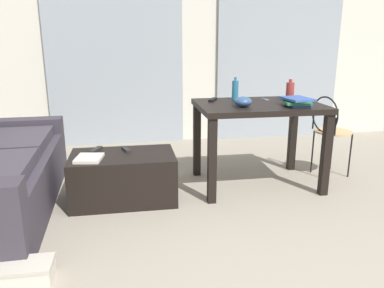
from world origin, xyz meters
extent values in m
plane|color=gray|center=(0.00, 1.40, 0.00)|extent=(8.66, 8.66, 0.00)
cube|color=silver|center=(0.00, 3.61, 1.24)|extent=(5.80, 0.10, 2.48)
cube|color=#99A3AD|center=(-1.11, 3.52, 1.10)|extent=(1.74, 0.03, 2.20)
cube|color=#99A3AD|center=(1.11, 3.52, 1.10)|extent=(1.74, 0.03, 2.20)
cube|color=#38333D|center=(-2.10, 2.47, 0.51)|extent=(0.88, 0.23, 0.15)
cube|color=#3E3944|center=(-2.04, 1.95, 0.48)|extent=(0.66, 0.81, 0.10)
cube|color=black|center=(-1.05, 1.59, 0.21)|extent=(0.89, 0.55, 0.42)
cube|color=black|center=(0.22, 1.76, 0.77)|extent=(1.14, 0.81, 0.05)
cube|color=black|center=(-0.30, 1.41, 0.37)|extent=(0.07, 0.07, 0.75)
cube|color=black|center=(0.74, 1.41, 0.37)|extent=(0.07, 0.07, 0.75)
cube|color=black|center=(-0.30, 2.11, 0.37)|extent=(0.07, 0.07, 0.75)
cube|color=black|center=(0.74, 2.11, 0.37)|extent=(0.07, 0.07, 0.75)
cylinder|color=tan|center=(1.06, 1.88, 0.46)|extent=(0.37, 0.37, 0.02)
cylinder|color=black|center=(1.22, 1.79, 0.23)|extent=(0.02, 0.02, 0.46)
cylinder|color=black|center=(1.16, 2.04, 0.23)|extent=(0.02, 0.02, 0.46)
cylinder|color=black|center=(0.97, 1.73, 0.23)|extent=(0.02, 0.02, 0.46)
cylinder|color=black|center=(0.91, 1.98, 0.23)|extent=(0.02, 0.02, 0.46)
torus|color=black|center=(0.94, 1.85, 0.65)|extent=(0.10, 0.36, 0.37)
cylinder|color=black|center=(0.97, 1.70, 0.56)|extent=(0.02, 0.02, 0.18)
cylinder|color=black|center=(0.90, 2.01, 0.56)|extent=(0.02, 0.02, 0.18)
cylinder|color=teal|center=(0.06, 2.02, 0.89)|extent=(0.06, 0.06, 0.18)
cylinder|color=teal|center=(0.06, 2.02, 1.00)|extent=(0.02, 0.02, 0.03)
cylinder|color=#99332D|center=(0.54, 1.81, 0.89)|extent=(0.08, 0.08, 0.18)
cylinder|color=#99332D|center=(0.54, 1.81, 0.99)|extent=(0.03, 0.03, 0.03)
ellipsoid|color=#2D4C7A|center=(0.02, 1.61, 0.84)|extent=(0.15, 0.15, 0.09)
cube|color=#33519E|center=(0.51, 1.56, 0.81)|extent=(0.18, 0.22, 0.02)
cube|color=#2D7F56|center=(0.50, 1.56, 0.83)|extent=(0.25, 0.26, 0.02)
cube|color=#2D7F56|center=(0.51, 1.56, 0.85)|extent=(0.18, 0.29, 0.01)
cube|color=#33519E|center=(0.50, 1.55, 0.86)|extent=(0.25, 0.30, 0.02)
cube|color=black|center=(-0.17, 1.98, 0.81)|extent=(0.12, 0.18, 0.02)
cube|color=#9EA0A5|center=(0.36, 1.96, 0.80)|extent=(0.03, 0.08, 0.00)
torus|color=#3372B2|center=(0.35, 2.01, 0.80)|extent=(0.03, 0.03, 0.00)
cube|color=#9EA0A5|center=(0.35, 1.96, 0.80)|extent=(0.01, 0.08, 0.00)
torus|color=#3372B2|center=(0.35, 2.01, 0.80)|extent=(0.03, 0.03, 0.00)
cube|color=#232326|center=(-1.28, 1.74, 0.43)|extent=(0.11, 0.19, 0.02)
cube|color=#232326|center=(-1.01, 1.71, 0.43)|extent=(0.09, 0.15, 0.02)
cube|color=silver|center=(-1.31, 1.49, 0.43)|extent=(0.24, 0.26, 0.03)
cube|color=beige|center=(-1.61, 0.48, 0.05)|extent=(0.30, 0.20, 0.11)
cube|color=beige|center=(-1.61, 0.48, 0.12)|extent=(0.31, 0.20, 0.02)
camera|label=1|loc=(-0.98, -1.57, 1.37)|focal=35.56mm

